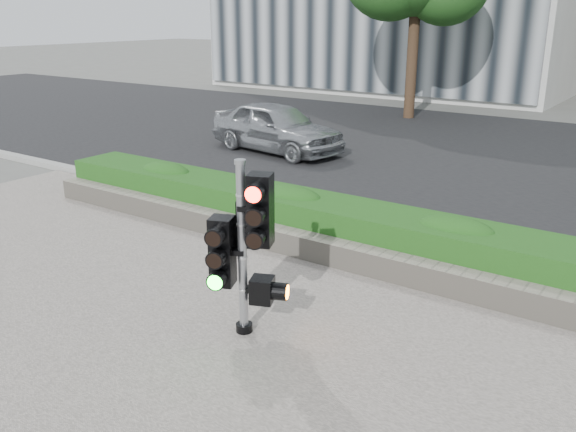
{
  "coord_description": "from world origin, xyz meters",
  "views": [
    {
      "loc": [
        4.05,
        -5.11,
        3.44
      ],
      "look_at": [
        0.09,
        0.6,
        1.12
      ],
      "focal_mm": 38.0,
      "sensor_mm": 36.0,
      "label": 1
    }
  ],
  "objects": [
    {
      "name": "curb",
      "position": [
        0.0,
        3.15,
        0.06
      ],
      "size": [
        60.0,
        0.25,
        0.12
      ],
      "primitive_type": "cube",
      "color": "gray",
      "rests_on": "ground"
    },
    {
      "name": "sidewalk",
      "position": [
        0.0,
        -2.5,
        0.01
      ],
      "size": [
        16.0,
        11.0,
        0.03
      ],
      "primitive_type": "cube",
      "color": "#9E9389",
      "rests_on": "ground"
    },
    {
      "name": "stone_wall",
      "position": [
        0.0,
        1.9,
        0.2
      ],
      "size": [
        12.0,
        0.32,
        0.34
      ],
      "primitive_type": "cube",
      "color": "gray",
      "rests_on": "sidewalk"
    },
    {
      "name": "hedge",
      "position": [
        0.0,
        2.55,
        0.37
      ],
      "size": [
        12.0,
        1.0,
        0.68
      ],
      "primitive_type": "cube",
      "color": "#307D26",
      "rests_on": "sidewalk"
    },
    {
      "name": "car_silver",
      "position": [
        -5.06,
        7.5,
        0.66
      ],
      "size": [
        3.95,
        2.09,
        1.28
      ],
      "primitive_type": "imported",
      "rotation": [
        0.0,
        0.0,
        1.41
      ],
      "color": "#A0A3A7",
      "rests_on": "road"
    },
    {
      "name": "traffic_signal",
      "position": [
        0.18,
        -0.33,
        1.13
      ],
      "size": [
        0.72,
        0.64,
        1.98
      ],
      "rotation": [
        0.0,
        0.0,
        0.4
      ],
      "color": "black",
      "rests_on": "sidewalk"
    },
    {
      "name": "road",
      "position": [
        0.0,
        10.0,
        0.01
      ],
      "size": [
        60.0,
        13.0,
        0.02
      ],
      "primitive_type": "cube",
      "color": "black",
      "rests_on": "ground"
    },
    {
      "name": "ground",
      "position": [
        0.0,
        0.0,
        0.0
      ],
      "size": [
        120.0,
        120.0,
        0.0
      ],
      "primitive_type": "plane",
      "color": "#51514C",
      "rests_on": "ground"
    }
  ]
}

